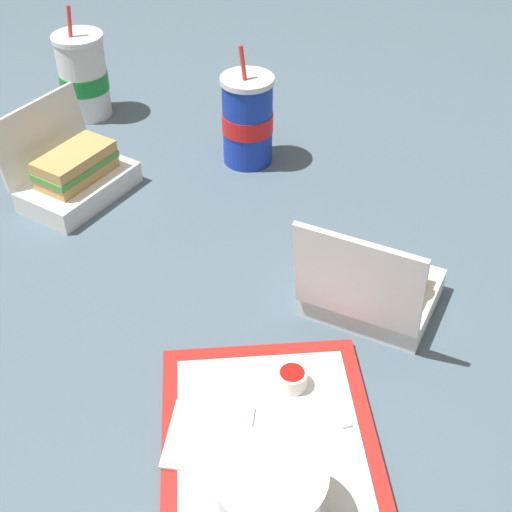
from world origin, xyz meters
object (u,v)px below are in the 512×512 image
at_px(plastic_fork, 332,393).
at_px(clamshell_hotdog_front, 372,286).
at_px(clamshell_sandwich_back, 74,174).
at_px(food_tray, 272,462).
at_px(soda_cup_back, 247,120).
at_px(soda_cup_right, 83,76).
at_px(ketchup_cup, 292,378).
at_px(cake_container, 270,498).

distance_m(plastic_fork, clamshell_hotdog_front, 0.19).
distance_m(clamshell_hotdog_front, clamshell_sandwich_back, 0.57).
xyz_separation_m(food_tray, plastic_fork, (-0.10, 0.07, 0.01)).
relative_size(food_tray, plastic_fork, 3.68).
bearing_deg(food_tray, clamshell_hotdog_front, 155.06).
height_order(soda_cup_back, soda_cup_right, soda_cup_right).
bearing_deg(plastic_fork, soda_cup_right, -165.77).
relative_size(clamshell_hotdog_front, soda_cup_right, 1.01).
height_order(clamshell_sandwich_back, soda_cup_right, soda_cup_right).
xyz_separation_m(ketchup_cup, soda_cup_back, (-0.57, -0.10, 0.06)).
bearing_deg(clamshell_sandwich_back, plastic_fork, 45.21).
bearing_deg(soda_cup_back, plastic_fork, 14.40).
bearing_deg(cake_container, food_tray, -179.30).
relative_size(food_tray, clamshell_hotdog_front, 1.71).
height_order(food_tray, clamshell_sandwich_back, clamshell_sandwich_back).
relative_size(cake_container, clamshell_sandwich_back, 0.50).
height_order(clamshell_hotdog_front, soda_cup_back, soda_cup_back).
relative_size(plastic_fork, clamshell_hotdog_front, 0.47).
distance_m(ketchup_cup, clamshell_sandwich_back, 0.59).
bearing_deg(food_tray, clamshell_sandwich_back, -145.41).
bearing_deg(clamshell_hotdog_front, plastic_fork, -18.12).
height_order(ketchup_cup, soda_cup_right, soda_cup_right).
relative_size(ketchup_cup, soda_cup_right, 0.17).
bearing_deg(soda_cup_right, soda_cup_back, 64.93).
distance_m(clamshell_sandwich_back, soda_cup_back, 0.33).
xyz_separation_m(plastic_fork, clamshell_sandwich_back, (-0.44, -0.45, 0.03)).
height_order(clamshell_sandwich_back, soda_cup_back, soda_cup_back).
bearing_deg(clamshell_sandwich_back, clamshell_hotdog_front, 62.54).
height_order(food_tray, ketchup_cup, ketchup_cup).
bearing_deg(soda_cup_back, food_tray, 6.52).
distance_m(cake_container, clamshell_hotdog_front, 0.38).
height_order(cake_container, clamshell_sandwich_back, clamshell_sandwich_back).
height_order(ketchup_cup, clamshell_sandwich_back, clamshell_sandwich_back).
distance_m(clamshell_hotdog_front, soda_cup_back, 0.46).
bearing_deg(soda_cup_right, clamshell_hotdog_front, 44.65).
xyz_separation_m(cake_container, ketchup_cup, (-0.19, 0.02, -0.03)).
xyz_separation_m(ketchup_cup, clamshell_hotdog_front, (-0.17, 0.11, 0.02)).
distance_m(cake_container, plastic_fork, 0.20).
xyz_separation_m(food_tray, clamshell_hotdog_front, (-0.28, 0.13, 0.04)).
height_order(food_tray, cake_container, cake_container).
distance_m(ketchup_cup, plastic_fork, 0.05).
bearing_deg(soda_cup_right, clamshell_sandwich_back, 10.10).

